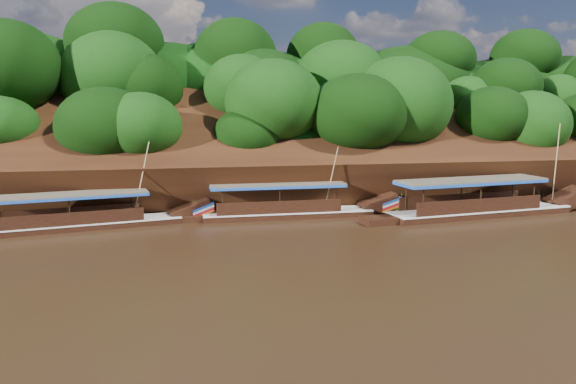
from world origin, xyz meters
name	(u,v)px	position (x,y,z in m)	size (l,w,h in m)	color
ground	(324,246)	(0.00, 0.00, 0.00)	(160.00, 160.00, 0.00)	black
riverbank	(265,168)	(-0.01, 22.73, 1.89)	(120.00, 30.06, 19.40)	black
boat_0	(490,207)	(14.07, 6.48, 0.61)	(16.89, 4.64, 7.11)	black
boat_1	(298,209)	(0.23, 8.54, 0.56)	(14.36, 2.72, 5.52)	black
boat_2	(95,220)	(-13.52, 7.56, 0.53)	(14.90, 4.92, 5.95)	black
reeds	(252,203)	(-2.95, 9.52, 0.89)	(49.93, 2.19, 2.02)	#2F5A16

